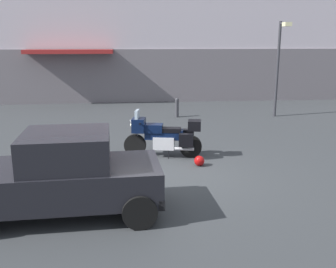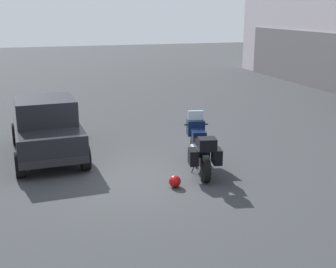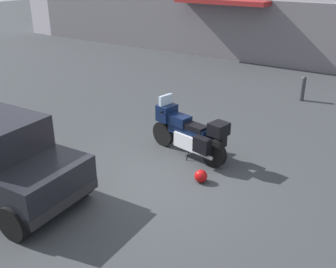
{
  "view_description": "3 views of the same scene",
  "coord_description": "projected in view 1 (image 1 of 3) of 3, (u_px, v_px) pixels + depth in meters",
  "views": [
    {
      "loc": [
        -0.8,
        -9.15,
        3.34
      ],
      "look_at": [
        0.08,
        0.1,
        1.03
      ],
      "focal_mm": 41.16,
      "sensor_mm": 36.0,
      "label": 1
    },
    {
      "loc": [
        9.98,
        -2.3,
        3.92
      ],
      "look_at": [
        -0.31,
        0.83,
        0.89
      ],
      "focal_mm": 47.76,
      "sensor_mm": 36.0,
      "label": 2
    },
    {
      "loc": [
        4.44,
        -5.86,
        4.29
      ],
      "look_at": [
        0.31,
        0.34,
        1.05
      ],
      "focal_mm": 42.13,
      "sensor_mm": 36.0,
      "label": 3
    }
  ],
  "objects": [
    {
      "name": "ground_plane",
      "position": [
        165.0,
        175.0,
        9.72
      ],
      "size": [
        80.0,
        80.0,
        0.0
      ],
      "primitive_type": "plane",
      "color": "#2D3033"
    },
    {
      "name": "building_facade_rear",
      "position": [
        144.0,
        12.0,
        20.79
      ],
      "size": [
        35.7,
        3.4,
        9.54
      ],
      "color": "#B2A8B2",
      "rests_on": "ground"
    },
    {
      "name": "motorcycle",
      "position": [
        164.0,
        136.0,
        11.06
      ],
      "size": [
        2.25,
        0.96,
        1.36
      ],
      "rotation": [
        0.0,
        0.0,
        2.95
      ],
      "color": "black",
      "rests_on": "ground"
    },
    {
      "name": "helmet",
      "position": [
        199.0,
        161.0,
        10.35
      ],
      "size": [
        0.28,
        0.28,
        0.28
      ],
      "primitive_type": "sphere",
      "color": "#990C0C",
      "rests_on": "ground"
    },
    {
      "name": "car_hatchback_near",
      "position": [
        62.0,
        175.0,
        7.33
      ],
      "size": [
        3.94,
        1.96,
        1.64
      ],
      "rotation": [
        0.0,
        0.0,
        3.19
      ],
      "color": "black",
      "rests_on": "ground"
    },
    {
      "name": "streetlamp_curbside",
      "position": [
        280.0,
        59.0,
        16.25
      ],
      "size": [
        0.28,
        0.94,
        4.04
      ],
      "color": "#2D2D33",
      "rests_on": "ground"
    },
    {
      "name": "bollard_curbside",
      "position": [
        177.0,
        107.0,
        16.72
      ],
      "size": [
        0.16,
        0.16,
        0.84
      ],
      "color": "#333338",
      "rests_on": "ground"
    }
  ]
}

